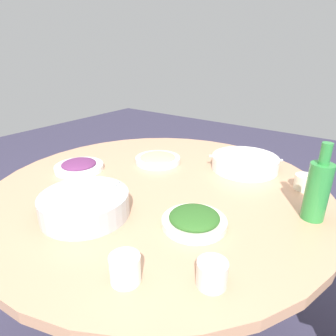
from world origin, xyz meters
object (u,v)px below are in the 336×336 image
at_px(round_dining_table, 159,212).
at_px(tea_cup_near, 304,182).
at_px(soup_bowl, 245,163).
at_px(dish_noodles, 158,159).
at_px(green_bottle, 318,190).
at_px(dish_greens, 194,220).
at_px(dish_eggplant, 79,166).
at_px(rice_bowl, 85,204).
at_px(tea_cup_far, 125,269).
at_px(tea_cup_side, 212,274).

xyz_separation_m(round_dining_table, tea_cup_near, (0.47, 0.31, 0.15)).
xyz_separation_m(soup_bowl, tea_cup_near, (0.26, -0.05, -0.00)).
relative_size(dish_noodles, green_bottle, 0.84).
relative_size(soup_bowl, tea_cup_near, 3.86).
xyz_separation_m(dish_greens, green_bottle, (0.28, 0.26, 0.08)).
bearing_deg(soup_bowl, dish_greens, -84.20).
height_order(dish_noodles, dish_greens, dish_greens).
xyz_separation_m(round_dining_table, dish_greens, (0.26, -0.16, 0.14)).
distance_m(dish_eggplant, dish_greens, 0.65).
height_order(rice_bowl, green_bottle, green_bottle).
bearing_deg(dish_eggplant, green_bottle, 11.34).
bearing_deg(tea_cup_far, rice_bowl, 156.52).
distance_m(soup_bowl, tea_cup_far, 0.81).
bearing_deg(tea_cup_near, round_dining_table, -146.64).
relative_size(rice_bowl, dish_greens, 1.43).
height_order(dish_noodles, tea_cup_far, tea_cup_far).
bearing_deg(rice_bowl, green_bottle, 34.67).
relative_size(tea_cup_far, tea_cup_side, 1.02).
bearing_deg(dish_noodles, dish_eggplant, -128.88).
bearing_deg(tea_cup_near, soup_bowl, 168.86).
distance_m(round_dining_table, tea_cup_side, 0.56).
bearing_deg(dish_eggplant, tea_cup_near, 24.63).
xyz_separation_m(rice_bowl, tea_cup_side, (0.48, -0.03, -0.01)).
bearing_deg(tea_cup_side, dish_greens, 130.88).
bearing_deg(green_bottle, tea_cup_side, -105.89).
relative_size(green_bottle, tea_cup_near, 3.34).
bearing_deg(dish_noodles, tea_cup_far, -57.72).
bearing_deg(green_bottle, soup_bowl, 142.39).
xyz_separation_m(round_dining_table, green_bottle, (0.55, 0.10, 0.22)).
bearing_deg(round_dining_table, tea_cup_side, -39.03).
relative_size(rice_bowl, green_bottle, 1.13).
bearing_deg(dish_eggplant, rice_bowl, -35.15).
height_order(dish_noodles, tea_cup_near, tea_cup_near).
height_order(dish_eggplant, tea_cup_side, tea_cup_side).
distance_m(rice_bowl, dish_eggplant, 0.40).
xyz_separation_m(dish_noodles, tea_cup_far, (0.41, -0.65, 0.02)).
distance_m(rice_bowl, green_bottle, 0.74).
height_order(soup_bowl, green_bottle, green_bottle).
bearing_deg(dish_eggplant, dish_noodles, 51.12).
height_order(round_dining_table, tea_cup_side, tea_cup_side).
height_order(soup_bowl, dish_greens, soup_bowl).
height_order(soup_bowl, tea_cup_near, soup_bowl).
bearing_deg(tea_cup_far, dish_greens, 87.62).
relative_size(round_dining_table, dish_greens, 6.57).
height_order(dish_eggplant, dish_greens, dish_greens).
bearing_deg(soup_bowl, round_dining_table, -119.82).
height_order(dish_greens, tea_cup_side, tea_cup_side).
relative_size(dish_eggplant, green_bottle, 0.84).
distance_m(dish_noodles, tea_cup_near, 0.64).
relative_size(rice_bowl, dish_noodles, 1.35).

